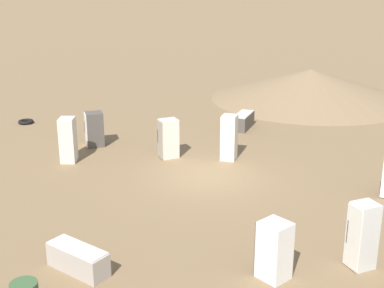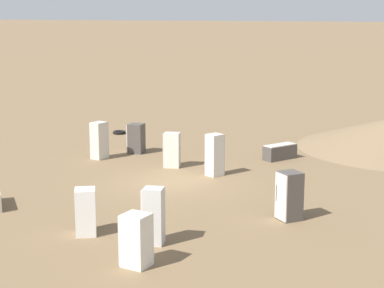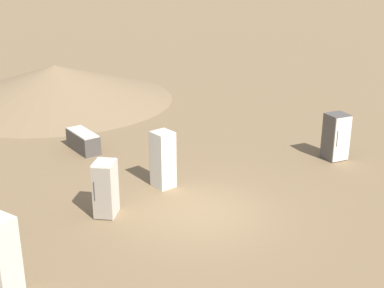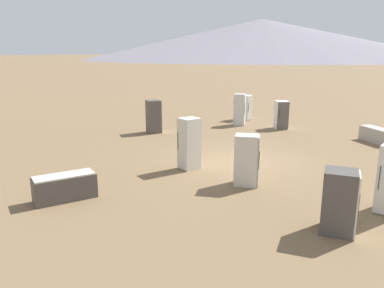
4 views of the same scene
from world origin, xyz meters
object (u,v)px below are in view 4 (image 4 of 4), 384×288
Objects in this scene: discarded_fridge_5 at (189,144)px; discarded_fridge_9 at (65,187)px; discarded_fridge_2 at (240,110)px; discarded_fridge_3 at (244,108)px; discarded_fridge_8 at (281,115)px; discarded_fridge_4 at (154,116)px; discarded_fridge_7 at (377,135)px; discarded_fridge_0 at (339,202)px; discarded_fridge_6 at (247,160)px.

discarded_fridge_9 is (1.74, 4.29, -0.57)m from discarded_fridge_5.
discarded_fridge_9 is at bearing -14.34° from discarded_fridge_2.
discarded_fridge_8 is (-2.80, 1.67, -0.00)m from discarded_fridge_3.
discarded_fridge_4 is 9.49m from discarded_fridge_9.
discarded_fridge_9 is at bearing -30.46° from discarded_fridge_4.
discarded_fridge_7 is at bearing 69.01° from discarded_fridge_2.
discarded_fridge_4 is at bearing -133.16° from discarded_fridge_0.
discarded_fridge_2 reaches higher than discarded_fridge_8.
discarded_fridge_3 is 0.85× the size of discarded_fridge_9.
discarded_fridge_2 is at bearing 17.50° from discarded_fridge_3.
discarded_fridge_8 reaches higher than discarded_fridge_9.
discarded_fridge_3 is at bearing -63.13° from discarded_fridge_8.
discarded_fridge_3 reaches higher than discarded_fridge_0.
discarded_fridge_0 reaches higher than discarded_fridge_7.
discarded_fridge_5 reaches higher than discarded_fridge_7.
discarded_fridge_9 is (7.57, 12.09, 0.03)m from discarded_fridge_7.
discarded_fridge_5 reaches higher than discarded_fridge_4.
discarded_fridge_6 reaches higher than discarded_fridge_8.
discarded_fridge_5 reaches higher than discarded_fridge_8.
discarded_fridge_4 is (3.23, 4.09, -0.05)m from discarded_fridge_2.
discarded_fridge_5 is 2.52m from discarded_fridge_6.
discarded_fridge_3 is (7.35, -13.29, 0.01)m from discarded_fridge_0.
discarded_fridge_0 is 6.11m from discarded_fridge_5.
discarded_fridge_3 is at bearing 178.60° from discarded_fridge_2.
discarded_fridge_4 is 6.66m from discarded_fridge_5.
discarded_fridge_5 reaches higher than discarded_fridge_3.
discarded_fridge_2 is at bearing -172.71° from discarded_fridge_6.
discarded_fridge_5 is 9.76m from discarded_fridge_7.
discarded_fridge_4 is at bearing 138.97° from discarded_fridge_9.
discarded_fridge_0 is at bearing -179.63° from discarded_fridge_5.
discarded_fridge_2 is 5.21m from discarded_fridge_4.
discarded_fridge_7 is (-5.84, -7.80, -0.59)m from discarded_fridge_5.
discarded_fridge_7 is 14.27m from discarded_fridge_9.
discarded_fridge_3 is 3.26m from discarded_fridge_8.
discarded_fridge_2 reaches higher than discarded_fridge_9.
discarded_fridge_6 reaches higher than discarded_fridge_9.
discarded_fridge_0 is 12.60m from discarded_fridge_4.
discarded_fridge_3 is at bearing -53.51° from discarded_fridge_5.
discarded_fridge_7 is at bearing 88.62° from discarded_fridge_9.
discarded_fridge_2 reaches higher than discarded_fridge_6.
discarded_fridge_3 is 0.90× the size of discarded_fridge_4.
discarded_fridge_7 is at bearing 170.89° from discarded_fridge_0.
discarded_fridge_4 is at bearing 152.21° from discarded_fridge_7.
discarded_fridge_3 is at bearing -158.25° from discarded_fridge_0.
discarded_fridge_0 is 12.47m from discarded_fridge_8.
discarded_fridge_6 is at bearing -167.89° from discarded_fridge_5.
discarded_fridge_5 is (-1.49, 8.80, 0.03)m from discarded_fridge_2.
discarded_fridge_2 is at bearing 119.58° from discarded_fridge_9.
discarded_fridge_9 is at bearing 6.14° from discarded_fridge_3.
discarded_fridge_0 is 10.51m from discarded_fridge_7.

